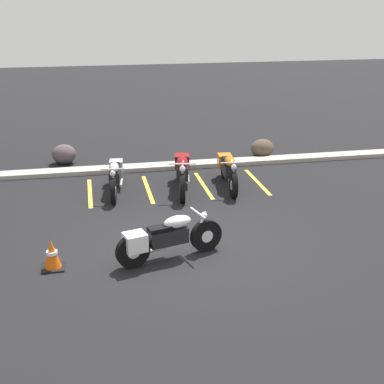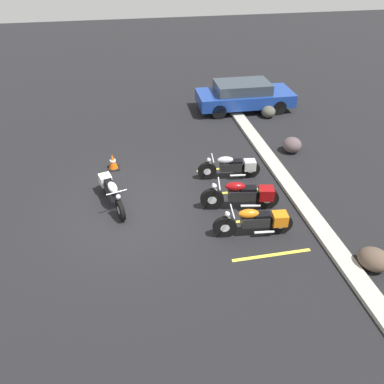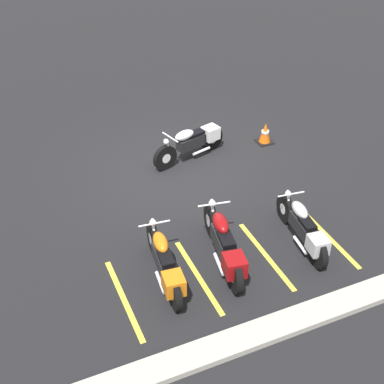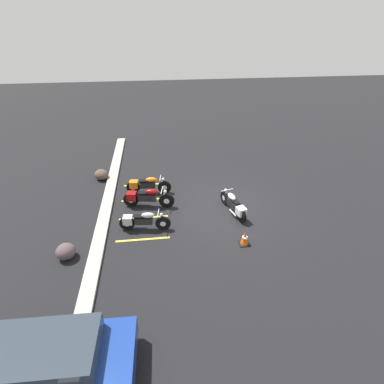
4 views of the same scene
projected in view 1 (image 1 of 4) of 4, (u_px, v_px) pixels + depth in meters
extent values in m
plane|color=black|center=(191.00, 247.00, 10.43)|extent=(60.00, 60.00, 0.00)
cylinder|color=black|center=(206.00, 236.00, 10.19)|extent=(0.64, 0.28, 0.63)
cylinder|color=silver|center=(206.00, 236.00, 10.19)|extent=(0.26, 0.18, 0.24)
cylinder|color=black|center=(133.00, 251.00, 9.56)|extent=(0.64, 0.28, 0.63)
cylinder|color=silver|center=(133.00, 251.00, 9.56)|extent=(0.26, 0.18, 0.24)
cube|color=black|center=(168.00, 237.00, 9.80)|extent=(0.77, 0.45, 0.29)
ellipsoid|color=white|center=(177.00, 222.00, 9.80)|extent=(0.58, 0.38, 0.23)
cube|color=black|center=(160.00, 229.00, 9.67)|extent=(0.47, 0.33, 0.08)
cube|color=white|center=(135.00, 242.00, 9.52)|extent=(0.46, 0.44, 0.33)
cylinder|color=silver|center=(201.00, 225.00, 10.06)|extent=(0.26, 0.12, 0.51)
cylinder|color=silver|center=(198.00, 213.00, 9.95)|extent=(0.19, 0.58, 0.03)
sphere|color=silver|center=(204.00, 216.00, 10.02)|extent=(0.13, 0.13, 0.13)
cylinder|color=silver|center=(154.00, 250.00, 9.91)|extent=(0.53, 0.21, 0.07)
cylinder|color=black|center=(113.00, 191.00, 12.55)|extent=(0.18, 0.63, 0.62)
cylinder|color=silver|center=(113.00, 191.00, 12.55)|extent=(0.14, 0.25, 0.23)
cylinder|color=black|center=(117.00, 172.00, 13.91)|extent=(0.18, 0.63, 0.62)
cylinder|color=silver|center=(117.00, 172.00, 13.91)|extent=(0.14, 0.25, 0.23)
cube|color=black|center=(115.00, 175.00, 13.23)|extent=(0.34, 0.74, 0.28)
ellipsoid|color=#B7B7BC|center=(114.00, 168.00, 12.97)|extent=(0.30, 0.55, 0.22)
cube|color=black|center=(115.00, 166.00, 13.31)|extent=(0.27, 0.43, 0.07)
cube|color=#B7B7BC|center=(116.00, 166.00, 13.81)|extent=(0.38, 0.41, 0.32)
cylinder|color=silver|center=(113.00, 180.00, 12.57)|extent=(0.08, 0.25, 0.50)
cylinder|color=silver|center=(113.00, 169.00, 12.54)|extent=(0.58, 0.10, 0.03)
sphere|color=silver|center=(113.00, 174.00, 12.46)|extent=(0.13, 0.13, 0.13)
cylinder|color=silver|center=(121.00, 182.00, 13.55)|extent=(0.12, 0.52, 0.07)
cylinder|color=black|center=(183.00, 188.00, 12.63)|extent=(0.24, 0.70, 0.69)
cylinder|color=silver|center=(183.00, 188.00, 12.63)|extent=(0.17, 0.28, 0.26)
cylinder|color=black|center=(182.00, 168.00, 14.15)|extent=(0.24, 0.70, 0.69)
cylinder|color=silver|center=(182.00, 168.00, 14.15)|extent=(0.17, 0.28, 0.26)
cube|color=black|center=(182.00, 171.00, 13.38)|extent=(0.42, 0.83, 0.31)
ellipsoid|color=maroon|center=(182.00, 162.00, 13.09)|extent=(0.37, 0.62, 0.25)
cube|color=black|center=(182.00, 161.00, 13.48)|extent=(0.33, 0.50, 0.08)
cube|color=maroon|center=(182.00, 161.00, 14.04)|extent=(0.44, 0.48, 0.35)
cylinder|color=silver|center=(182.00, 176.00, 12.65)|extent=(0.11, 0.28, 0.56)
cylinder|color=silver|center=(182.00, 164.00, 12.62)|extent=(0.64, 0.15, 0.04)
sphere|color=silver|center=(182.00, 169.00, 12.52)|extent=(0.15, 0.15, 0.15)
cylinder|color=silver|center=(188.00, 179.00, 13.74)|extent=(0.17, 0.58, 0.07)
cylinder|color=black|center=(234.00, 185.00, 12.91)|extent=(0.18, 0.65, 0.65)
cylinder|color=silver|center=(234.00, 185.00, 12.91)|extent=(0.15, 0.26, 0.25)
cylinder|color=black|center=(224.00, 166.00, 14.33)|extent=(0.18, 0.65, 0.65)
cylinder|color=silver|center=(224.00, 166.00, 14.33)|extent=(0.15, 0.26, 0.25)
cube|color=black|center=(229.00, 169.00, 13.61)|extent=(0.35, 0.77, 0.29)
ellipsoid|color=orange|center=(230.00, 161.00, 13.34)|extent=(0.31, 0.57, 0.23)
cube|color=black|center=(228.00, 160.00, 13.70)|extent=(0.28, 0.45, 0.08)
cube|color=orange|center=(225.00, 161.00, 14.22)|extent=(0.39, 0.43, 0.33)
cylinder|color=silver|center=(233.00, 173.00, 12.93)|extent=(0.09, 0.26, 0.52)
cylinder|color=silver|center=(233.00, 163.00, 12.90)|extent=(0.61, 0.10, 0.04)
sphere|color=silver|center=(234.00, 167.00, 12.81)|extent=(0.14, 0.14, 0.14)
cylinder|color=silver|center=(232.00, 177.00, 13.96)|extent=(0.12, 0.54, 0.07)
cube|color=#A8A399|center=(155.00, 167.00, 15.18)|extent=(18.00, 0.50, 0.12)
ellipsoid|color=brown|center=(262.00, 148.00, 16.25)|extent=(1.01, 1.00, 0.54)
ellipsoid|color=#534548|center=(64.00, 154.00, 15.57)|extent=(0.70, 0.69, 0.57)
cube|color=black|center=(53.00, 267.00, 9.62)|extent=(0.40, 0.40, 0.03)
cone|color=#EA590F|center=(52.00, 254.00, 9.53)|extent=(0.32, 0.32, 0.56)
cylinder|color=white|center=(52.00, 253.00, 9.52)|extent=(0.20, 0.20, 0.06)
cube|color=gold|center=(90.00, 193.00, 13.31)|extent=(0.10, 2.10, 0.00)
cube|color=gold|center=(148.00, 189.00, 13.58)|extent=(0.10, 2.10, 0.00)
cube|color=gold|center=(204.00, 185.00, 13.85)|extent=(0.10, 2.10, 0.00)
cube|color=gold|center=(257.00, 182.00, 14.12)|extent=(0.10, 2.10, 0.00)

